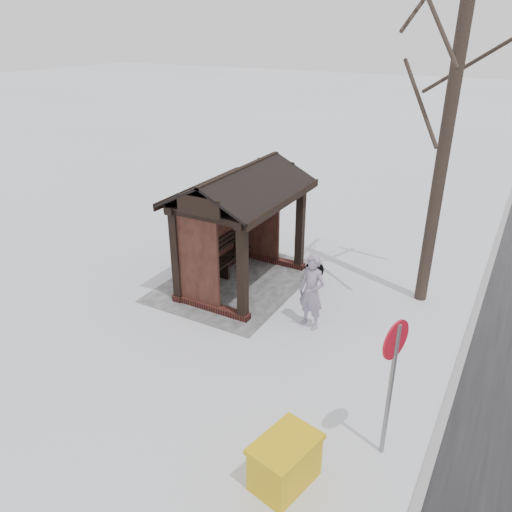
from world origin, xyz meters
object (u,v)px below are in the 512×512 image
at_px(tree_near, 464,23).
at_px(grit_bin, 285,462).
at_px(bus_shelter, 236,204).
at_px(road_sign, 393,362).
at_px(pedestrian, 312,292).
at_px(dog, 315,270).

height_order(tree_near, grit_bin, tree_near).
relative_size(bus_shelter, road_sign, 1.49).
height_order(pedestrian, grit_bin, pedestrian).
xyz_separation_m(pedestrian, road_sign, (2.76, 2.43, 0.86)).
height_order(bus_shelter, pedestrian, bus_shelter).
relative_size(tree_near, grit_bin, 7.91).
height_order(bus_shelter, grit_bin, bus_shelter).
distance_m(bus_shelter, tree_near, 6.10).
bearing_deg(dog, grit_bin, -54.92).
distance_m(tree_near, pedestrian, 6.13).
xyz_separation_m(tree_near, road_sign, (5.25, 0.56, -4.42)).
height_order(tree_near, road_sign, tree_near).
distance_m(bus_shelter, pedestrian, 2.98).
bearing_deg(pedestrian, bus_shelter, 173.14).
xyz_separation_m(dog, road_sign, (4.93, 3.25, 1.48)).
bearing_deg(tree_near, grit_bin, -4.41).
bearing_deg(dog, bus_shelter, -129.06).
distance_m(bus_shelter, road_sign, 6.20).
bearing_deg(grit_bin, pedestrian, -148.83).
bearing_deg(road_sign, grit_bin, -22.63).
relative_size(pedestrian, road_sign, 0.72).
relative_size(pedestrian, grit_bin, 1.54).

